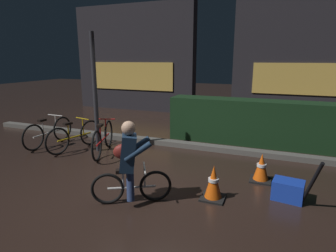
{
  "coord_description": "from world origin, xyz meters",
  "views": [
    {
      "loc": [
        2.04,
        -4.02,
        2.09
      ],
      "look_at": [
        0.2,
        0.6,
        0.9
      ],
      "focal_mm": 30.09,
      "sensor_mm": 36.0,
      "label": 1
    }
  ],
  "objects_px": {
    "cyclist": "(129,162)",
    "parked_bike_leftmost": "(49,132)",
    "blue_crate": "(288,190)",
    "closed_umbrella": "(311,185)",
    "traffic_cone_far": "(261,168)",
    "parked_bike_left_mid": "(75,136)",
    "parked_bike_center_left": "(103,139)",
    "street_post": "(95,94)",
    "traffic_cone_near": "(213,183)"
  },
  "relations": [
    {
      "from": "street_post",
      "to": "traffic_cone_near",
      "type": "relative_size",
      "value": 4.96
    },
    {
      "from": "parked_bike_left_mid",
      "to": "street_post",
      "type": "bearing_deg",
      "value": -63.94
    },
    {
      "from": "closed_umbrella",
      "to": "blue_crate",
      "type": "bearing_deg",
      "value": -161.12
    },
    {
      "from": "blue_crate",
      "to": "cyclist",
      "type": "bearing_deg",
      "value": -156.5
    },
    {
      "from": "parked_bike_center_left",
      "to": "closed_umbrella",
      "type": "distance_m",
      "value": 4.24
    },
    {
      "from": "blue_crate",
      "to": "closed_umbrella",
      "type": "relative_size",
      "value": 0.52
    },
    {
      "from": "parked_bike_leftmost",
      "to": "cyclist",
      "type": "bearing_deg",
      "value": -117.08
    },
    {
      "from": "parked_bike_center_left",
      "to": "closed_umbrella",
      "type": "bearing_deg",
      "value": -123.03
    },
    {
      "from": "street_post",
      "to": "parked_bike_center_left",
      "type": "distance_m",
      "value": 1.02
    },
    {
      "from": "street_post",
      "to": "closed_umbrella",
      "type": "relative_size",
      "value": 3.13
    },
    {
      "from": "cyclist",
      "to": "parked_bike_left_mid",
      "type": "bearing_deg",
      "value": 115.19
    },
    {
      "from": "parked_bike_leftmost",
      "to": "blue_crate",
      "type": "xyz_separation_m",
      "value": [
        5.45,
        -0.81,
        -0.18
      ]
    },
    {
      "from": "traffic_cone_far",
      "to": "blue_crate",
      "type": "relative_size",
      "value": 1.14
    },
    {
      "from": "parked_bike_leftmost",
      "to": "blue_crate",
      "type": "bearing_deg",
      "value": -97.13
    },
    {
      "from": "traffic_cone_near",
      "to": "street_post",
      "type": "bearing_deg",
      "value": 156.65
    },
    {
      "from": "street_post",
      "to": "blue_crate",
      "type": "bearing_deg",
      "value": -12.47
    },
    {
      "from": "parked_bike_left_mid",
      "to": "cyclist",
      "type": "distance_m",
      "value": 3.0
    },
    {
      "from": "parked_bike_center_left",
      "to": "cyclist",
      "type": "xyz_separation_m",
      "value": [
        1.66,
        -1.74,
        0.29
      ]
    },
    {
      "from": "street_post",
      "to": "closed_umbrella",
      "type": "bearing_deg",
      "value": -14.84
    },
    {
      "from": "blue_crate",
      "to": "closed_umbrella",
      "type": "distance_m",
      "value": 0.44
    },
    {
      "from": "traffic_cone_far",
      "to": "parked_bike_center_left",
      "type": "bearing_deg",
      "value": 176.13
    },
    {
      "from": "cyclist",
      "to": "closed_umbrella",
      "type": "xyz_separation_m",
      "value": [
        2.46,
        0.7,
        -0.23
      ]
    },
    {
      "from": "parked_bike_leftmost",
      "to": "traffic_cone_far",
      "type": "height_order",
      "value": "parked_bike_leftmost"
    },
    {
      "from": "cyclist",
      "to": "closed_umbrella",
      "type": "bearing_deg",
      "value": -13.56
    },
    {
      "from": "cyclist",
      "to": "traffic_cone_near",
      "type": "bearing_deg",
      "value": -3.44
    },
    {
      "from": "parked_bike_leftmost",
      "to": "blue_crate",
      "type": "height_order",
      "value": "parked_bike_leftmost"
    },
    {
      "from": "blue_crate",
      "to": "street_post",
      "type": "bearing_deg",
      "value": 167.53
    },
    {
      "from": "street_post",
      "to": "parked_bike_left_mid",
      "type": "bearing_deg",
      "value": -166.69
    },
    {
      "from": "parked_bike_left_mid",
      "to": "cyclist",
      "type": "height_order",
      "value": "cyclist"
    },
    {
      "from": "parked_bike_center_left",
      "to": "traffic_cone_far",
      "type": "distance_m",
      "value": 3.43
    },
    {
      "from": "traffic_cone_near",
      "to": "blue_crate",
      "type": "relative_size",
      "value": 1.22
    },
    {
      "from": "cyclist",
      "to": "parked_bike_leftmost",
      "type": "bearing_deg",
      "value": 122.08
    },
    {
      "from": "parked_bike_left_mid",
      "to": "traffic_cone_far",
      "type": "distance_m",
      "value": 4.2
    },
    {
      "from": "traffic_cone_far",
      "to": "blue_crate",
      "type": "height_order",
      "value": "traffic_cone_far"
    },
    {
      "from": "parked_bike_center_left",
      "to": "traffic_cone_far",
      "type": "height_order",
      "value": "parked_bike_center_left"
    },
    {
      "from": "street_post",
      "to": "parked_bike_leftmost",
      "type": "xyz_separation_m",
      "value": [
        -1.38,
        -0.09,
        -1.0
      ]
    },
    {
      "from": "blue_crate",
      "to": "cyclist",
      "type": "xyz_separation_m",
      "value": [
        -2.19,
        -0.95,
        0.48
      ]
    },
    {
      "from": "parked_bike_left_mid",
      "to": "blue_crate",
      "type": "distance_m",
      "value": 4.69
    },
    {
      "from": "parked_bike_leftmost",
      "to": "traffic_cone_far",
      "type": "bearing_deg",
      "value": -91.6
    },
    {
      "from": "parked_bike_center_left",
      "to": "parked_bike_leftmost",
      "type": "bearing_deg",
      "value": 70.15
    },
    {
      "from": "street_post",
      "to": "parked_bike_leftmost",
      "type": "distance_m",
      "value": 1.71
    },
    {
      "from": "closed_umbrella",
      "to": "traffic_cone_far",
      "type": "bearing_deg",
      "value": -167.24
    },
    {
      "from": "blue_crate",
      "to": "traffic_cone_far",
      "type": "bearing_deg",
      "value": 127.74
    },
    {
      "from": "street_post",
      "to": "parked_bike_left_mid",
      "type": "relative_size",
      "value": 1.75
    },
    {
      "from": "street_post",
      "to": "blue_crate",
      "type": "distance_m",
      "value": 4.33
    },
    {
      "from": "parked_bike_center_left",
      "to": "closed_umbrella",
      "type": "relative_size",
      "value": 1.82
    },
    {
      "from": "parked_bike_left_mid",
      "to": "parked_bike_center_left",
      "type": "bearing_deg",
      "value": -76.14
    },
    {
      "from": "traffic_cone_far",
      "to": "cyclist",
      "type": "relative_size",
      "value": 0.4
    },
    {
      "from": "parked_bike_left_mid",
      "to": "traffic_cone_far",
      "type": "relative_size",
      "value": 3.03
    },
    {
      "from": "parked_bike_leftmost",
      "to": "parked_bike_center_left",
      "type": "height_order",
      "value": "parked_bike_center_left"
    }
  ]
}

